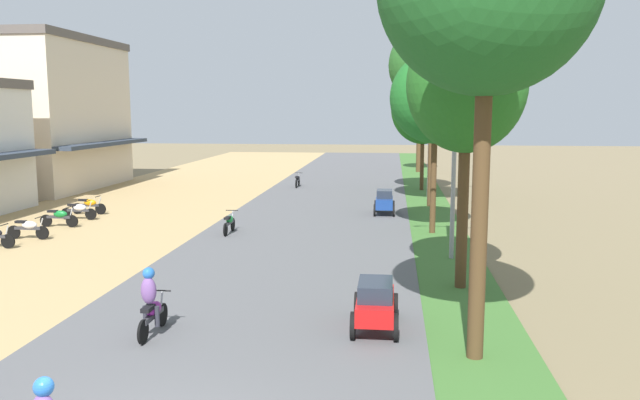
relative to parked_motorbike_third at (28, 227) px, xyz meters
name	(u,v)px	position (x,y,z in m)	size (l,w,h in m)	color
shophouse_mid	(38,114)	(-8.88, 16.57, 4.50)	(9.39, 11.72, 10.10)	beige
parked_motorbike_third	(28,227)	(0.00, 0.00, 0.00)	(1.80, 0.54, 0.94)	black
parked_motorbike_fourth	(59,216)	(-0.15, 2.74, 0.00)	(1.80, 0.54, 0.94)	black
parked_motorbike_fifth	(79,210)	(-0.22, 4.69, 0.00)	(1.80, 0.54, 0.94)	black
parked_motorbike_sixth	(89,205)	(-0.49, 6.31, 0.00)	(1.80, 0.54, 0.94)	black
median_tree_second	(467,86)	(16.83, -5.25, 5.45)	(3.45, 3.45, 7.96)	#4C351E
median_tree_third	(436,98)	(16.52, 3.30, 5.26)	(3.83, 3.83, 7.70)	#4C351E
median_tree_fourth	(433,65)	(16.87, 11.15, 7.12)	(4.78, 4.78, 9.98)	#4C351E
median_tree_fifth	(423,108)	(16.72, 18.30, 4.86)	(4.19, 4.19, 7.70)	#4C351E
median_tree_sixth	(420,85)	(17.00, 30.78, 6.82)	(3.30, 3.30, 9.53)	#4C351E
streetlamp_near	(455,140)	(16.90, -1.47, 3.71)	(3.16, 0.20, 7.23)	gray
streetlamp_mid	(430,120)	(16.90, 13.70, 4.19)	(3.16, 0.20, 8.17)	gray
utility_pole_near	(487,113)	(19.97, 12.66, 4.58)	(1.80, 0.20, 9.88)	brown
car_sedan_red	(375,302)	(14.40, -9.25, 0.19)	(1.10, 2.26, 1.19)	red
car_hatchback_blue	(384,201)	(14.40, 7.94, 0.19)	(1.04, 2.00, 1.23)	navy
motorbike_ahead_second	(151,303)	(9.22, -10.32, 0.30)	(0.54, 1.80, 1.66)	black
motorbike_ahead_third	(229,222)	(7.88, 2.07, 0.02)	(0.54, 1.80, 0.94)	black
motorbike_ahead_fourth	(298,180)	(8.34, 18.83, 0.02)	(0.54, 1.80, 0.94)	black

